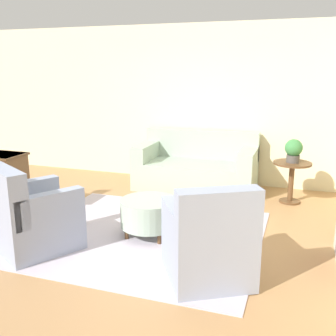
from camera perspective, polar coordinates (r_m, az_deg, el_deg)
name	(u,v)px	position (r m, az deg, el deg)	size (l,w,h in m)	color
ground_plane	(142,235)	(4.99, -3.73, -9.71)	(16.00, 16.00, 0.00)	#AD7F51
wall_back	(200,105)	(7.20, 4.60, 9.16)	(9.37, 0.12, 2.80)	beige
rug	(142,235)	(4.99, -3.73, -9.66)	(2.88, 2.59, 0.01)	#BCB2C1
couch	(196,168)	(6.82, 4.14, -0.07)	(2.03, 0.98, 0.97)	#9EB29E
armchair_left	(31,219)	(4.72, -19.20, -6.95)	(1.07, 1.10, 1.00)	#8E99B2
armchair_right	(209,244)	(3.87, 5.98, -10.91)	(1.07, 1.10, 1.00)	#8E99B2
ottoman_table	(149,213)	(4.89, -2.77, -6.49)	(0.71, 0.71, 0.46)	#9EB29E
side_table	(292,175)	(6.32, 17.50, -0.96)	(0.57, 0.57, 0.64)	brown
potted_plant_on_side_table	(294,150)	(6.24, 17.76, 2.52)	(0.26, 0.26, 0.36)	#4C4742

